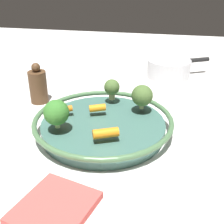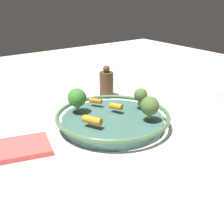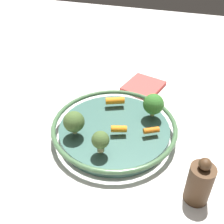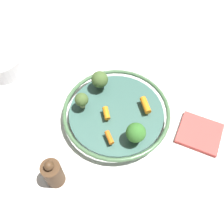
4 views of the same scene
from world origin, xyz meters
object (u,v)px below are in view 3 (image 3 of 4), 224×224
Objects in this scene: broccoli_floret_small at (153,104)px; serving_bowl at (114,129)px; baby_carrot_near_rim at (151,130)px; broccoli_floret_mid at (74,122)px; broccoli_floret_edge at (100,140)px; baby_carrot_back at (119,129)px; pepper_mill at (199,183)px; dish_towel at (143,86)px; baby_carrot_right at (115,101)px.

serving_bowl is at bearing 36.69° from broccoli_floret_small.
serving_bowl is at bearing -3.85° from baby_carrot_near_rim.
broccoli_floret_mid reaches higher than broccoli_floret_edge.
baby_carrot_back is 0.72× the size of broccoli_floret_edge.
pepper_mill reaches higher than broccoli_floret_mid.
baby_carrot_back is 0.62× the size of broccoli_floret_small.
baby_carrot_back is at bearing 126.67° from serving_bowl.
broccoli_floret_mid reaches higher than baby_carrot_near_rim.
baby_carrot_right is at bearing 74.48° from dish_towel.
pepper_mill reaches higher than dish_towel.
serving_bowl is 0.10m from baby_carrot_near_rim.
broccoli_floret_small is 0.20m from broccoli_floret_edge.
pepper_mill is at bearing 166.87° from broccoli_floret_mid.
broccoli_floret_mid is at bearing -26.33° from broccoli_floret_edge.
broccoli_floret_small reaches higher than baby_carrot_back.
baby_carrot_right is at bearing -10.14° from broccoli_floret_small.
baby_carrot_back is 0.08m from baby_carrot_near_rim.
baby_carrot_right is 0.98× the size of broccoli_floret_edge.
broccoli_floret_small is at bearing -125.82° from baby_carrot_back.
baby_carrot_near_rim is (-0.13, 0.09, -0.00)m from baby_carrot_right.
baby_carrot_right is at bearing -36.76° from baby_carrot_near_rim.
broccoli_floret_small is (-0.07, -0.09, 0.03)m from baby_carrot_back.
broccoli_floret_edge reaches higher than dish_towel.
broccoli_floret_mid is at bearing 68.72° from baby_carrot_right.
baby_carrot_right is 1.34× the size of baby_carrot_near_rim.
dish_towel is at bearing -105.52° from baby_carrot_right.
baby_carrot_back is at bearing 15.09° from baby_carrot_near_rim.
broccoli_floret_mid is 1.11× the size of broccoli_floret_edge.
baby_carrot_right is 0.88× the size of broccoli_floret_mid.
broccoli_floret_mid is 0.09m from broccoli_floret_edge.
baby_carrot_back is at bearing 111.85° from baby_carrot_right.
dish_towel is at bearing -63.16° from pepper_mill.
serving_bowl is 6.18× the size of baby_carrot_right.
baby_carrot_back is at bearing -160.44° from broccoli_floret_mid.
baby_carrot_back reaches higher than dish_towel.
dish_towel is (0.07, -0.20, -0.07)m from broccoli_floret_small.
pepper_mill is (-0.23, 0.03, -0.03)m from broccoli_floret_edge.
serving_bowl is at bearing -53.33° from baby_carrot_back.
broccoli_floret_edge is 0.38m from dish_towel.
broccoli_floret_edge is 0.46× the size of pepper_mill.
dish_towel is (-0.00, -0.29, -0.04)m from baby_carrot_back.
broccoli_floret_edge is (0.00, 0.11, 0.05)m from serving_bowl.
baby_carrot_back reaches higher than serving_bowl.
pepper_mill is (-0.21, 0.11, -0.00)m from baby_carrot_back.
broccoli_floret_small is at bearing 108.46° from dish_towel.
baby_carrot_right is at bearing -73.84° from serving_bowl.
baby_carrot_near_rim reaches higher than dish_towel.
pepper_mill reaches higher than baby_carrot_right.
broccoli_floret_mid is at bearing 71.76° from dish_towel.
serving_bowl reaches higher than dish_towel.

